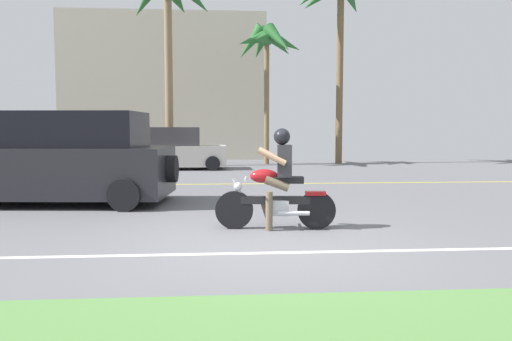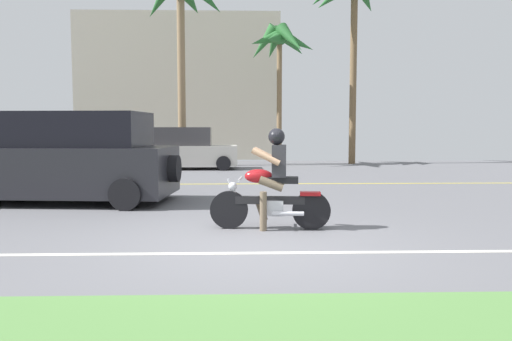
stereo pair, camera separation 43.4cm
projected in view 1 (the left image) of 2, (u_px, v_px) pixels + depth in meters
The scene contains 10 objects.
ground at pixel (250, 211), 9.86m from camera, with size 56.00×30.00×0.04m, color slate.
lane_line_near at pixel (266, 253), 6.45m from camera, with size 50.40×0.12×0.01m, color silver.
lane_line_far at pixel (240, 184), 14.50m from camera, with size 50.40×0.12×0.01m, color yellow.
motorcyclist at pixel (276, 187), 7.96m from camera, with size 1.92×0.63×1.61m.
suv_nearby at pixel (60, 159), 10.68m from camera, with size 4.95×2.58×1.95m.
parked_car_0 at pixel (25, 151), 19.91m from camera, with size 4.09×2.00×1.53m.
parked_car_1 at pixel (176, 150), 19.70m from camera, with size 3.84×1.94×1.65m.
palm_tree_0 at pixel (267, 45), 22.24m from camera, with size 3.19×3.26×6.28m.
palm_tree_1 at pixel (167, 2), 20.90m from camera, with size 3.82×4.15×8.28m.
building_far at pixel (167, 89), 27.18m from camera, with size 10.49×4.00×7.51m, color beige.
Camera 1 is at (-0.60, -6.74, 1.60)m, focal length 35.20 mm.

